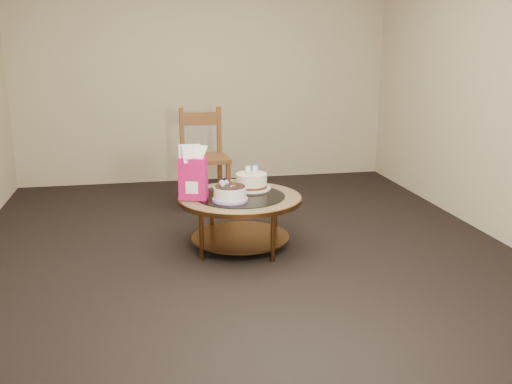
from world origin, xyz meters
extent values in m
plane|color=black|center=(0.00, 0.00, 0.00)|extent=(5.00, 5.00, 0.00)
cube|color=#C0B291|center=(0.00, 2.50, 1.30)|extent=(4.50, 0.02, 2.60)
cube|color=#C0B291|center=(0.00, -2.50, 1.30)|extent=(4.50, 0.02, 2.60)
cube|color=#C0B291|center=(2.25, 0.00, 1.30)|extent=(0.02, 5.00, 2.60)
cylinder|color=brown|center=(0.35, 0.20, 0.21)|extent=(0.04, 0.04, 0.42)
cylinder|color=brown|center=(-0.20, 0.35, 0.21)|extent=(0.04, 0.04, 0.42)
cylinder|color=brown|center=(-0.35, -0.20, 0.21)|extent=(0.04, 0.04, 0.42)
cylinder|color=brown|center=(0.20, -0.35, 0.21)|extent=(0.04, 0.04, 0.42)
cylinder|color=brown|center=(0.00, 0.00, 0.10)|extent=(0.82, 0.82, 0.02)
cylinder|color=brown|center=(0.00, 0.00, 0.43)|extent=(1.02, 1.02, 0.04)
cylinder|color=olive|center=(0.00, 0.00, 0.45)|extent=(1.00, 1.00, 0.01)
cylinder|color=black|center=(0.00, 0.00, 0.45)|extent=(0.74, 0.74, 0.01)
cylinder|color=#B591CD|center=(-0.10, -0.13, 0.47)|extent=(0.28, 0.28, 0.02)
cylinder|color=white|center=(-0.10, -0.13, 0.52)|extent=(0.26, 0.26, 0.11)
cylinder|color=black|center=(-0.10, -0.13, 0.58)|extent=(0.24, 0.24, 0.01)
sphere|color=#B591CD|center=(-0.16, -0.10, 0.60)|extent=(0.05, 0.05, 0.05)
sphere|color=#B591CD|center=(-0.12, -0.08, 0.59)|extent=(0.04, 0.04, 0.04)
sphere|color=#B591CD|center=(-0.16, -0.14, 0.59)|extent=(0.04, 0.04, 0.04)
cone|color=#1B6731|center=(-0.13, -0.11, 0.58)|extent=(0.03, 0.04, 0.02)
cone|color=#1B6731|center=(-0.19, -0.12, 0.58)|extent=(0.04, 0.04, 0.02)
cone|color=#1B6731|center=(-0.11, -0.06, 0.58)|extent=(0.03, 0.03, 0.02)
cone|color=#1B6731|center=(-0.14, -0.17, 0.58)|extent=(0.04, 0.04, 0.02)
cylinder|color=white|center=(0.13, 0.20, 0.46)|extent=(0.33, 0.33, 0.01)
cylinder|color=#4E2616|center=(0.13, 0.20, 0.48)|extent=(0.27, 0.27, 0.02)
cylinder|color=white|center=(0.13, 0.20, 0.54)|extent=(0.26, 0.26, 0.10)
cube|color=green|center=(0.10, 0.20, 0.63)|extent=(0.05, 0.01, 0.07)
cube|color=white|center=(0.10, 0.20, 0.63)|extent=(0.04, 0.01, 0.06)
cube|color=#3D91D1|center=(0.16, 0.20, 0.63)|extent=(0.05, 0.01, 0.07)
cube|color=white|center=(0.16, 0.20, 0.63)|extent=(0.04, 0.01, 0.06)
cube|color=#BF1152|center=(-0.38, -0.03, 0.63)|extent=(0.24, 0.18, 0.34)
cube|color=white|center=(-0.38, -0.03, 0.57)|extent=(0.13, 0.15, 0.10)
cube|color=#DAB259|center=(-0.02, 0.25, 0.46)|extent=(0.12, 0.12, 0.01)
cylinder|color=#B78A39|center=(-0.02, 0.25, 0.47)|extent=(0.11, 0.11, 0.01)
cylinder|color=olive|center=(-0.02, 0.25, 0.50)|extent=(0.06, 0.06, 0.06)
cylinder|color=black|center=(-0.02, 0.25, 0.54)|extent=(0.00, 0.00, 0.01)
cube|color=brown|center=(-0.14, 1.35, 0.50)|extent=(0.50, 0.50, 0.04)
cube|color=brown|center=(-0.32, 1.13, 0.25)|extent=(0.05, 0.05, 0.50)
cube|color=brown|center=(0.08, 1.16, 0.25)|extent=(0.05, 0.05, 0.50)
cube|color=brown|center=(-0.36, 1.53, 0.25)|extent=(0.05, 0.05, 0.50)
cube|color=brown|center=(0.04, 1.56, 0.25)|extent=(0.05, 0.05, 0.50)
cube|color=brown|center=(-0.36, 1.53, 0.76)|extent=(0.05, 0.05, 0.51)
cube|color=brown|center=(0.04, 1.56, 0.76)|extent=(0.05, 0.05, 0.51)
cube|color=brown|center=(-0.16, 1.55, 0.89)|extent=(0.40, 0.07, 0.13)
camera|label=1|loc=(-0.75, -4.46, 1.70)|focal=40.00mm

